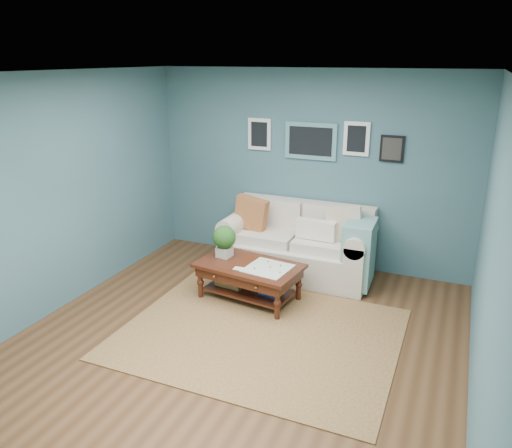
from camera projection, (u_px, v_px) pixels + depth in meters
The scene contains 4 objects.
room_shell at pixel (234, 220), 4.76m from camera, with size 5.00×5.02×2.70m.
area_rug at pixel (260, 333), 5.37m from camera, with size 2.88×2.31×0.01m, color brown.
loveseat at pixel (304, 244), 6.74m from camera, with size 2.04×0.93×1.05m.
coffee_table at pixel (245, 269), 6.07m from camera, with size 1.32×0.87×0.86m.
Camera 1 is at (1.97, -4.02, 2.84)m, focal length 35.00 mm.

